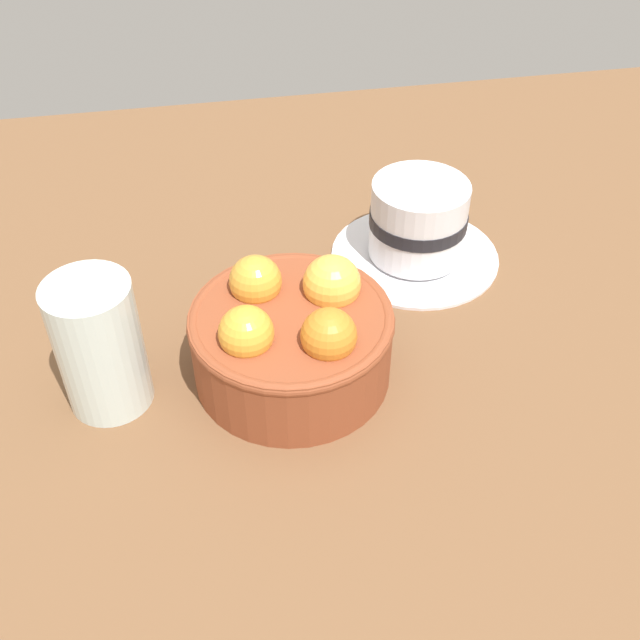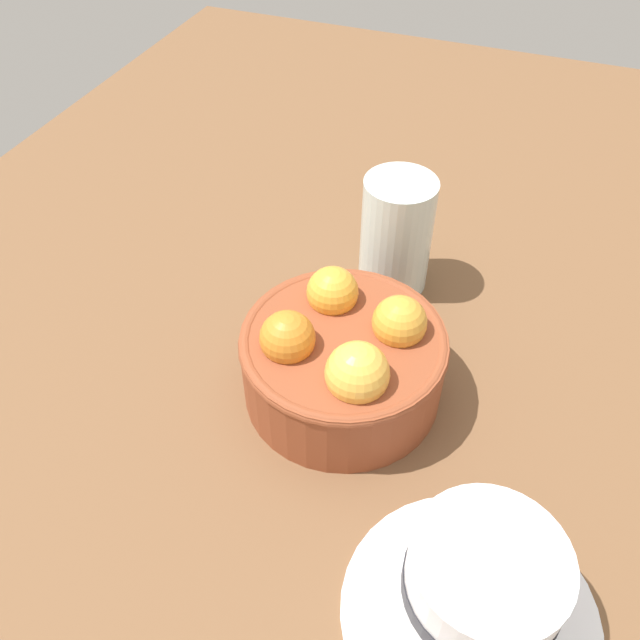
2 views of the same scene
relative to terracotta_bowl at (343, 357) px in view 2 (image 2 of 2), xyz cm
name	(u,v)px [view 2 (image 2 of 2)]	position (x,y,z in cm)	size (l,w,h in cm)	color
ground_plane	(341,404)	(-0.04, -0.03, -5.55)	(134.37, 93.78, 3.53)	brown
terracotta_bowl	(343,357)	(0.00, 0.00, 0.00)	(14.83, 14.83, 8.70)	brown
coffee_cup	(479,591)	(13.03, 12.40, -0.44)	(14.97, 14.97, 7.47)	white
water_glass	(399,235)	(-13.41, 0.25, 1.38)	(6.02, 6.02, 10.33)	silver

